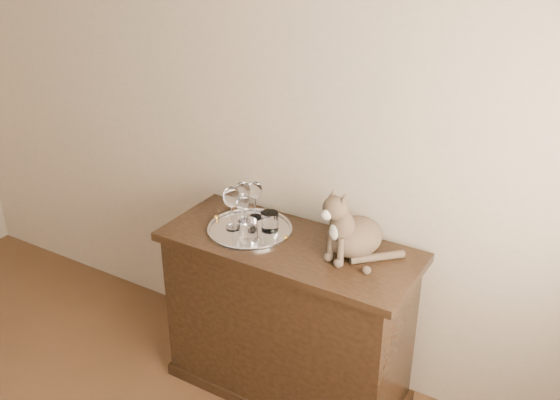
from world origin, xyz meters
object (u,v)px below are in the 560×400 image
(tray, at_px, (250,230))
(wine_glass_d, at_px, (242,211))
(wine_glass_a, at_px, (243,201))
(wine_glass_b, at_px, (255,200))
(sideboard, at_px, (288,319))
(tumbler_c, at_px, (270,221))
(tumbler_a, at_px, (248,230))
(cat, at_px, (356,219))
(wine_glass_c, at_px, (232,208))

(tray, xyz_separation_m, wine_glass_d, (-0.03, -0.01, 0.09))
(wine_glass_a, xyz_separation_m, wine_glass_b, (0.03, 0.05, -0.01))
(sideboard, distance_m, wine_glass_b, 0.60)
(sideboard, distance_m, tumbler_c, 0.50)
(wine_glass_a, relative_size, tumbler_a, 2.07)
(wine_glass_a, xyz_separation_m, tumbler_a, (0.13, -0.15, -0.05))
(tumbler_a, distance_m, cat, 0.49)
(sideboard, height_order, cat, cat)
(wine_glass_c, distance_m, cat, 0.59)
(tumbler_a, bearing_deg, tumbler_c, 75.01)
(sideboard, distance_m, tumbler_a, 0.52)
(tray, distance_m, wine_glass_b, 0.16)
(cat, bearing_deg, wine_glass_d, -152.39)
(cat, bearing_deg, wine_glass_a, -159.62)
(wine_glass_d, relative_size, tumbler_a, 1.85)
(tumbler_c, bearing_deg, cat, 3.26)
(tray, relative_size, tumbler_c, 4.35)
(wine_glass_c, height_order, wine_glass_d, wine_glass_c)
(tumbler_a, xyz_separation_m, cat, (0.46, 0.15, 0.11))
(wine_glass_d, height_order, tumbler_a, wine_glass_d)
(wine_glass_d, relative_size, cat, 0.54)
(wine_glass_c, xyz_separation_m, cat, (0.58, 0.09, 0.05))
(wine_glass_a, height_order, wine_glass_c, wine_glass_c)
(tumbler_c, bearing_deg, wine_glass_b, 150.23)
(wine_glass_b, bearing_deg, wine_glass_a, -121.83)
(wine_glass_a, height_order, tumbler_a, wine_glass_a)
(tumbler_a, bearing_deg, wine_glass_c, 155.78)
(wine_glass_a, distance_m, tumbler_a, 0.20)
(sideboard, relative_size, tumbler_c, 13.06)
(wine_glass_a, relative_size, wine_glass_d, 1.12)
(sideboard, bearing_deg, wine_glass_a, 166.65)
(sideboard, xyz_separation_m, wine_glass_b, (-0.26, 0.12, 0.53))
(wine_glass_a, distance_m, wine_glass_d, 0.08)
(wine_glass_c, xyz_separation_m, tumbler_c, (0.16, 0.07, -0.06))
(wine_glass_b, distance_m, tumbler_c, 0.16)
(wine_glass_d, height_order, cat, cat)
(tray, distance_m, wine_glass_c, 0.14)
(wine_glass_d, bearing_deg, sideboard, -0.04)
(tumbler_a, bearing_deg, wine_glass_d, 137.03)
(wine_glass_b, bearing_deg, cat, -5.20)
(tray, height_order, tumbler_a, tumbler_a)
(wine_glass_a, bearing_deg, wine_glass_b, 58.17)
(wine_glass_d, distance_m, cat, 0.55)
(tray, xyz_separation_m, wine_glass_b, (-0.04, 0.11, 0.10))
(wine_glass_b, relative_size, tumbler_a, 1.96)
(sideboard, xyz_separation_m, wine_glass_d, (-0.25, 0.00, 0.52))
(wine_glass_a, height_order, tumbler_c, wine_glass_a)
(wine_glass_c, relative_size, wine_glass_d, 1.18)
(wine_glass_a, height_order, cat, cat)
(wine_glass_b, relative_size, cat, 0.57)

